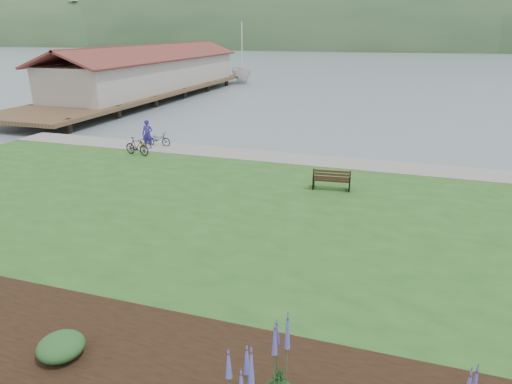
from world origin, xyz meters
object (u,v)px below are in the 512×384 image
person (147,132)px  sailboat (242,83)px  park_bench (332,179)px  bicycle_a (158,139)px

person → sailboat: size_ratio=0.08×
park_bench → bicycle_a: size_ratio=1.04×
sailboat → bicycle_a: bearing=-116.4°
sailboat → person: bearing=-116.9°
bicycle_a → sailboat: size_ratio=0.06×
bicycle_a → sailboat: 37.41m
bicycle_a → park_bench: bearing=-114.9°
bicycle_a → sailboat: bearing=10.3°
person → sailboat: (-7.70, 37.38, -1.39)m
person → sailboat: sailboat is taller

